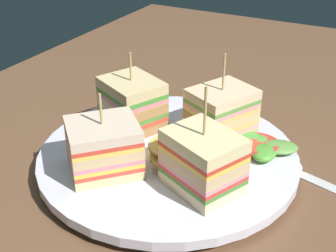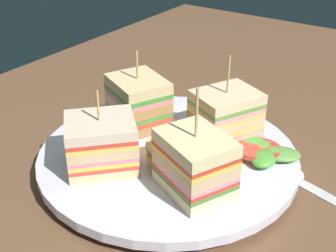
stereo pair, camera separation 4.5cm
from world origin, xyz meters
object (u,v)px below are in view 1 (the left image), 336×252
Objects in this scene: sandwich_wedge_1 at (221,112)px; chip_pile at (178,151)px; sandwich_wedge_0 at (202,162)px; sandwich_wedge_3 at (104,147)px; plate at (168,157)px; spoon at (299,171)px; sandwich_wedge_2 at (132,104)px.

sandwich_wedge_1 is 7.80cm from chip_pile.
sandwich_wedge_0 is 9.56cm from sandwich_wedge_3.
plate is 3.07× the size of sandwich_wedge_3.
plate is 7.57cm from sandwich_wedge_3.
plate is 3.41× the size of chip_pile.
sandwich_wedge_0 is 12.05cm from spoon.
sandwich_wedge_0 reaches higher than plate.
sandwich_wedge_0 is at bearing 67.42° from spoon.
sandwich_wedge_1 is 0.67× the size of spoon.
sandwich_wedge_3 is (-11.71, 7.14, -0.13)cm from sandwich_wedge_1.
sandwich_wedge_3 is at bearing -5.07° from sandwich_wedge_1.
spoon is at bearing -12.93° from sandwich_wedge_3.
sandwich_wedge_3 is 19.91cm from spoon.
chip_pile is at bearing -129.22° from plate.
sandwich_wedge_2 is at bearing 60.00° from chip_pile.
chip_pile is (-4.66, -8.07, -1.30)cm from sandwich_wedge_2.
sandwich_wedge_3 is (-5.70, 3.82, 3.20)cm from plate.
chip_pile is 0.57× the size of spoon.
sandwich_wedge_0 is 0.73× the size of spoon.
chip_pile is at bearing -8.87° from sandwich_wedge_0.
sandwich_wedge_1 is at bearing -28.90° from plate.
sandwich_wedge_2 is (3.08, 6.13, 3.47)cm from plate.
sandwich_wedge_0 reaches higher than sandwich_wedge_3.
sandwich_wedge_1 is at bearing -10.28° from chip_pile.
sandwich_wedge_1 is at bearing -52.69° from sandwich_wedge_0.
chip_pile is at bearing -4.52° from sandwich_wedge_2.
sandwich_wedge_3 is (-8.78, -2.31, -0.27)cm from sandwich_wedge_2.
chip_pile is at bearing 16.02° from sandwich_wedge_1.
plate is 7.69cm from sandwich_wedge_0.
spoon is (8.89, -7.00, -4.14)cm from sandwich_wedge_0.
chip_pile is (2.40, 3.64, -1.31)cm from sandwich_wedge_0.
plate is at bearing 36.92° from spoon.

